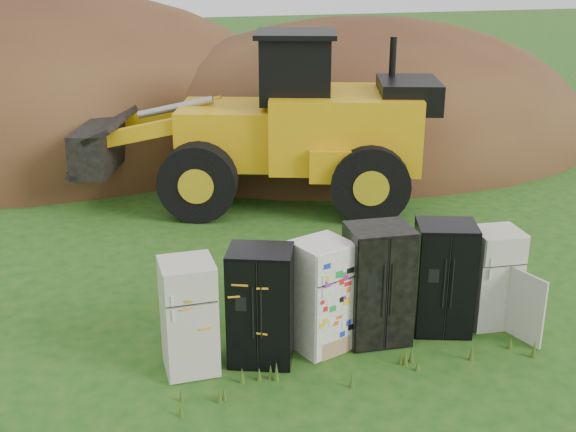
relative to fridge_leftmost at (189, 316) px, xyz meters
name	(u,v)px	position (x,y,z in m)	size (l,w,h in m)	color
ground	(355,342)	(2.53, 0.01, -0.83)	(120.00, 120.00, 0.00)	#1B4C14
fridge_leftmost	(189,316)	(0.00, 0.00, 0.00)	(0.73, 0.71, 1.67)	beige
fridge_black_side	(261,306)	(1.03, -0.04, 0.04)	(0.91, 0.72, 1.74)	black
fridge_sticker	(321,296)	(1.97, 0.05, 0.02)	(0.76, 0.70, 1.70)	white
fridge_dark_mid	(378,284)	(2.87, 0.05, 0.09)	(0.94, 0.77, 1.84)	black
fridge_black_right	(443,278)	(3.97, 0.04, 0.05)	(0.89, 0.74, 1.77)	black
fridge_open_door	(493,277)	(4.83, 0.00, -0.04)	(0.72, 0.67, 1.59)	beige
wheel_loader	(253,119)	(2.65, 6.99, 1.16)	(8.23, 3.34, 3.98)	gold
dirt_mound_right	(358,143)	(7.17, 11.58, -0.83)	(15.18, 11.13, 7.73)	#422015
dirt_mound_left	(39,142)	(-2.48, 14.57, -0.83)	(17.49, 13.11, 9.43)	#422015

